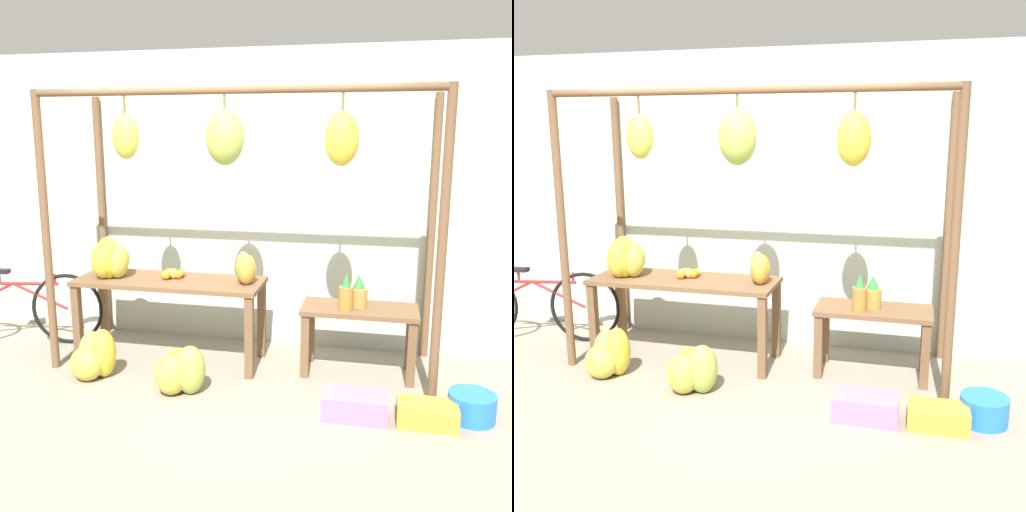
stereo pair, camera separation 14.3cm
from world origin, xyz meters
TOP-DOWN VIEW (x-y plane):
  - ground_plane at (0.00, 0.00)m, footprint 20.00×20.00m
  - shop_wall_back at (0.00, 1.59)m, footprint 8.00×0.08m
  - stall_awning at (0.05, 0.68)m, footprint 3.27×1.16m
  - display_table_main at (-0.66, 0.90)m, footprint 1.68×0.60m
  - display_table_side at (1.02, 0.96)m, footprint 0.97×0.47m
  - banana_pile_on_table at (-1.21, 0.85)m, footprint 0.40×0.41m
  - orange_pile at (-0.64, 0.94)m, footprint 0.18×0.21m
  - pineapple_cluster at (0.96, 0.93)m, footprint 0.23×0.24m
  - banana_pile_ground_left at (-1.16, 0.39)m, footprint 0.42×0.43m
  - banana_pile_ground_right at (-0.36, 0.29)m, footprint 0.46×0.47m
  - fruit_crate_white at (1.04, 0.16)m, footprint 0.47×0.28m
  - blue_bucket at (1.86, 0.31)m, footprint 0.34×0.34m
  - parked_bicycle at (-2.31, 0.96)m, footprint 1.72×0.36m
  - papaya_pile at (0.04, 0.90)m, footprint 0.19×0.22m
  - fruit_crate_purple at (1.54, 0.16)m, footprint 0.42×0.26m

SIDE VIEW (x-z plane):
  - ground_plane at x=0.00m, z-range 0.00..0.00m
  - fruit_crate_purple at x=1.54m, z-range 0.00..0.16m
  - fruit_crate_white at x=1.04m, z-range 0.00..0.18m
  - blue_bucket at x=1.86m, z-range 0.00..0.20m
  - banana_pile_ground_right at x=-0.36m, z-range -0.03..0.37m
  - banana_pile_ground_left at x=-1.16m, z-range -0.03..0.39m
  - parked_bicycle at x=-2.31m, z-range 0.00..0.74m
  - display_table_side at x=1.02m, z-range 0.17..0.76m
  - display_table_main at x=-0.66m, z-range 0.26..1.02m
  - pineapple_cluster at x=0.96m, z-range 0.56..0.88m
  - orange_pile at x=-0.64m, z-range 0.75..0.84m
  - papaya_pile at x=0.04m, z-range 0.75..1.03m
  - banana_pile_on_table at x=-1.21m, z-range 0.73..1.11m
  - shop_wall_back at x=0.00m, z-range 0.00..2.80m
  - stall_awning at x=0.05m, z-range 0.55..2.93m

